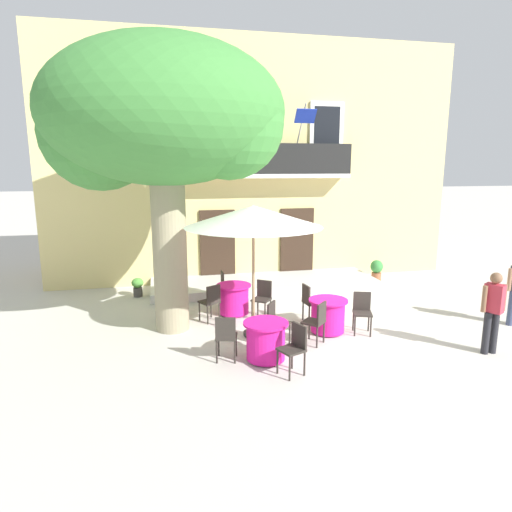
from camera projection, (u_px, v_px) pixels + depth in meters
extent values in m
plane|color=beige|center=(344.00, 333.00, 9.90)|extent=(120.00, 120.00, 0.00)
cube|color=#DBC67F|center=(246.00, 162.00, 15.67)|extent=(13.00, 4.00, 7.50)
cube|color=#332319|center=(218.00, 247.00, 13.98)|extent=(1.10, 0.08, 2.30)
cube|color=#332319|center=(297.00, 244.00, 14.52)|extent=(1.10, 0.08, 2.30)
cube|color=silver|center=(185.00, 131.00, 13.08)|extent=(1.10, 0.08, 1.90)
cube|color=black|center=(185.00, 131.00, 13.05)|extent=(0.84, 0.04, 1.60)
cube|color=silver|center=(258.00, 132.00, 13.53)|extent=(1.10, 0.08, 1.90)
cube|color=black|center=(258.00, 132.00, 13.51)|extent=(0.84, 0.04, 1.60)
cube|color=silver|center=(326.00, 133.00, 13.99)|extent=(1.10, 0.08, 1.90)
cube|color=black|center=(327.00, 133.00, 13.96)|extent=(0.84, 0.04, 1.60)
cube|color=silver|center=(260.00, 176.00, 13.53)|extent=(5.60, 0.65, 0.12)
cube|color=black|center=(262.00, 159.00, 13.14)|extent=(5.60, 0.06, 0.90)
cylinder|color=#B2B2B7|center=(221.00, 127.00, 12.83)|extent=(0.04, 0.95, 1.33)
cube|color=yellow|center=(223.00, 114.00, 12.33)|extent=(0.60, 0.29, 0.38)
cylinder|color=#B2B2B7|center=(301.00, 128.00, 13.32)|extent=(0.04, 0.95, 1.33)
cube|color=#192D9E|center=(306.00, 116.00, 12.83)|extent=(0.60, 0.29, 0.38)
cylinder|color=#47423D|center=(183.00, 168.00, 13.03)|extent=(0.30, 0.30, 0.33)
ellipsoid|color=#4C8E38|center=(183.00, 155.00, 12.95)|extent=(0.39, 0.39, 0.45)
cylinder|color=slate|center=(235.00, 169.00, 13.35)|extent=(0.35, 0.35, 0.29)
ellipsoid|color=#2D7533|center=(235.00, 158.00, 13.28)|extent=(0.45, 0.45, 0.37)
cylinder|color=#995638|center=(284.00, 170.00, 13.67)|extent=(0.30, 0.30, 0.25)
ellipsoid|color=#4C8E38|center=(284.00, 160.00, 13.61)|extent=(0.40, 0.40, 0.34)
cylinder|color=#47423D|center=(331.00, 170.00, 13.99)|extent=(0.30, 0.30, 0.23)
ellipsoid|color=#2D7533|center=(331.00, 162.00, 13.94)|extent=(0.39, 0.39, 0.25)
cube|color=silver|center=(265.00, 284.00, 13.53)|extent=(6.77, 1.99, 0.25)
cylinder|color=gray|center=(170.00, 257.00, 9.83)|extent=(0.75, 0.75, 3.35)
ellipsoid|color=#3D7F38|center=(164.00, 112.00, 9.22)|extent=(5.04, 4.54, 3.03)
sphere|color=#3D7F38|center=(99.00, 132.00, 9.61)|extent=(2.52, 2.52, 2.52)
sphere|color=#3D7F38|center=(228.00, 124.00, 9.05)|extent=(2.27, 2.27, 2.27)
cylinder|color=#DB1984|center=(328.00, 316.00, 9.88)|extent=(0.74, 0.74, 0.68)
cylinder|color=#DB1984|center=(328.00, 300.00, 9.80)|extent=(0.86, 0.86, 0.04)
cylinder|color=#2D2823|center=(327.00, 332.00, 9.95)|extent=(0.44, 0.44, 0.03)
cylinder|color=#2D2823|center=(371.00, 327.00, 9.64)|extent=(0.04, 0.04, 0.45)
cylinder|color=#2D2823|center=(355.00, 326.00, 9.68)|extent=(0.04, 0.04, 0.45)
cylinder|color=#2D2823|center=(369.00, 322.00, 9.97)|extent=(0.04, 0.04, 0.45)
cylinder|color=#2D2823|center=(353.00, 321.00, 10.01)|extent=(0.04, 0.04, 0.45)
cube|color=#2D2823|center=(362.00, 313.00, 9.78)|extent=(0.51, 0.51, 0.04)
cube|color=#2D2823|center=(362.00, 301.00, 9.91)|extent=(0.37, 0.16, 0.42)
cylinder|color=#2D2823|center=(316.00, 309.00, 10.81)|extent=(0.04, 0.04, 0.45)
cylinder|color=#2D2823|center=(322.00, 314.00, 10.50)|extent=(0.04, 0.04, 0.45)
cylinder|color=#2D2823|center=(303.00, 311.00, 10.70)|extent=(0.04, 0.04, 0.45)
cylinder|color=#2D2823|center=(309.00, 315.00, 10.39)|extent=(0.04, 0.04, 0.45)
cube|color=#2D2823|center=(313.00, 302.00, 10.55)|extent=(0.45, 0.45, 0.04)
cube|color=#2D2823|center=(306.00, 294.00, 10.45)|extent=(0.09, 0.38, 0.42)
cylinder|color=#2D2823|center=(302.00, 334.00, 9.24)|extent=(0.04, 0.04, 0.45)
cylinder|color=#2D2823|center=(309.00, 329.00, 9.52)|extent=(0.04, 0.04, 0.45)
cylinder|color=#2D2823|center=(317.00, 337.00, 9.06)|extent=(0.04, 0.04, 0.45)
cylinder|color=#2D2823|center=(324.00, 332.00, 9.34)|extent=(0.04, 0.04, 0.45)
cube|color=#2D2823|center=(313.00, 322.00, 9.24)|extent=(0.57, 0.57, 0.04)
cube|color=#2D2823|center=(322.00, 313.00, 9.10)|extent=(0.30, 0.30, 0.42)
cylinder|color=#DB1984|center=(266.00, 342.00, 8.47)|extent=(0.74, 0.74, 0.68)
cylinder|color=#DB1984|center=(266.00, 323.00, 8.40)|extent=(0.86, 0.86, 0.04)
cylinder|color=#2D2823|center=(266.00, 359.00, 8.54)|extent=(0.44, 0.44, 0.03)
cylinder|color=#2D2823|center=(290.00, 334.00, 9.26)|extent=(0.04, 0.04, 0.45)
cylinder|color=#2D2823|center=(284.00, 339.00, 8.96)|extent=(0.04, 0.04, 0.45)
cylinder|color=#2D2823|center=(274.00, 331.00, 9.39)|extent=(0.04, 0.04, 0.45)
cylinder|color=#2D2823|center=(269.00, 337.00, 9.09)|extent=(0.04, 0.04, 0.45)
cube|color=#2D2823|center=(279.00, 324.00, 9.13)|extent=(0.56, 0.56, 0.04)
cube|color=#2D2823|center=(271.00, 312.00, 9.15)|extent=(0.25, 0.33, 0.42)
cylinder|color=#2D2823|center=(219.00, 345.00, 8.68)|extent=(0.04, 0.04, 0.45)
cylinder|color=#2D2823|center=(236.00, 345.00, 8.68)|extent=(0.04, 0.04, 0.45)
cylinder|color=#2D2823|center=(217.00, 352.00, 8.35)|extent=(0.04, 0.04, 0.45)
cylinder|color=#2D2823|center=(235.00, 352.00, 8.34)|extent=(0.04, 0.04, 0.45)
cube|color=#2D2823|center=(226.00, 336.00, 8.46)|extent=(0.48, 0.48, 0.04)
cube|color=#2D2823|center=(225.00, 328.00, 8.24)|extent=(0.38, 0.13, 0.42)
cylinder|color=#2D2823|center=(290.00, 369.00, 7.67)|extent=(0.04, 0.04, 0.45)
cylinder|color=#2D2823|center=(277.00, 362.00, 7.94)|extent=(0.04, 0.04, 0.45)
cylinder|color=#2D2823|center=(305.00, 364.00, 7.86)|extent=(0.04, 0.04, 0.45)
cylinder|color=#2D2823|center=(292.00, 357.00, 8.13)|extent=(0.04, 0.04, 0.45)
cube|color=#2D2823|center=(291.00, 350.00, 7.85)|extent=(0.53, 0.53, 0.04)
cube|color=#2D2823|center=(299.00, 335.00, 7.91)|extent=(0.19, 0.36, 0.42)
cylinder|color=#DB1984|center=(234.00, 300.00, 11.10)|extent=(0.74, 0.74, 0.68)
cylinder|color=#DB1984|center=(234.00, 285.00, 11.03)|extent=(0.86, 0.86, 0.04)
cylinder|color=#2D2823|center=(234.00, 313.00, 11.17)|extent=(0.44, 0.44, 0.03)
cylinder|color=#2D2823|center=(265.00, 312.00, 10.61)|extent=(0.04, 0.04, 0.45)
cylinder|color=#2D2823|center=(252.00, 310.00, 10.75)|extent=(0.04, 0.04, 0.45)
cylinder|color=#2D2823|center=(270.00, 308.00, 10.91)|extent=(0.04, 0.04, 0.45)
cylinder|color=#2D2823|center=(258.00, 306.00, 11.05)|extent=(0.04, 0.04, 0.45)
cube|color=#2D2823|center=(261.00, 300.00, 10.78)|extent=(0.56, 0.56, 0.04)
cube|color=#2D2823|center=(264.00, 289.00, 10.89)|extent=(0.33, 0.26, 0.42)
cylinder|color=#2D2823|center=(235.00, 295.00, 12.05)|extent=(0.04, 0.04, 0.45)
cylinder|color=#2D2823|center=(237.00, 298.00, 11.72)|extent=(0.04, 0.04, 0.45)
cylinder|color=#2D2823|center=(222.00, 295.00, 11.98)|extent=(0.04, 0.04, 0.45)
cylinder|color=#2D2823|center=(224.00, 299.00, 11.65)|extent=(0.04, 0.04, 0.45)
cube|color=#2D2823|center=(229.00, 288.00, 11.80)|extent=(0.40, 0.40, 0.04)
cube|color=#2D2823|center=(222.00, 280.00, 11.72)|extent=(0.04, 0.38, 0.42)
cylinder|color=#2D2823|center=(199.00, 312.00, 10.66)|extent=(0.04, 0.04, 0.45)
cylinder|color=#2D2823|center=(211.00, 309.00, 10.88)|extent=(0.04, 0.04, 0.45)
cylinder|color=#2D2823|center=(208.00, 315.00, 10.41)|extent=(0.04, 0.04, 0.45)
cylinder|color=#2D2823|center=(219.00, 312.00, 10.63)|extent=(0.04, 0.04, 0.45)
cube|color=#2D2823|center=(209.00, 302.00, 10.59)|extent=(0.54, 0.54, 0.04)
cube|color=#2D2823|center=(213.00, 294.00, 10.42)|extent=(0.35, 0.22, 0.42)
cylinder|color=#997A56|center=(253.00, 279.00, 9.53)|extent=(0.06, 0.06, 2.55)
cylinder|color=#333333|center=(253.00, 333.00, 9.78)|extent=(0.44, 0.44, 0.08)
cone|color=white|center=(253.00, 216.00, 9.26)|extent=(2.90, 2.90, 0.45)
cylinder|color=#47423D|center=(138.00, 292.00, 12.63)|extent=(0.25, 0.25, 0.26)
ellipsoid|color=#4C8E38|center=(137.00, 283.00, 12.58)|extent=(0.33, 0.33, 0.28)
cylinder|color=#995638|center=(376.00, 276.00, 14.40)|extent=(0.31, 0.31, 0.25)
ellipsoid|color=#38843D|center=(377.00, 266.00, 14.33)|extent=(0.40, 0.40, 0.42)
cylinder|color=#232328|center=(486.00, 333.00, 8.75)|extent=(0.14, 0.14, 0.86)
cylinder|color=#232328|center=(494.00, 332.00, 8.79)|extent=(0.14, 0.14, 0.86)
cube|color=#B72D3D|center=(494.00, 298.00, 8.63)|extent=(0.36, 0.40, 0.56)
sphere|color=brown|center=(496.00, 278.00, 8.55)|extent=(0.22, 0.22, 0.22)
cylinder|color=brown|center=(484.00, 299.00, 8.58)|extent=(0.09, 0.09, 0.52)
cylinder|color=brown|center=(504.00, 297.00, 8.67)|extent=(0.09, 0.09, 0.52)
cylinder|color=#384260|center=(511.00, 308.00, 10.32)|extent=(0.14, 0.14, 0.82)
cylinder|color=#9E7051|center=(510.00, 280.00, 10.15)|extent=(0.09, 0.09, 0.52)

